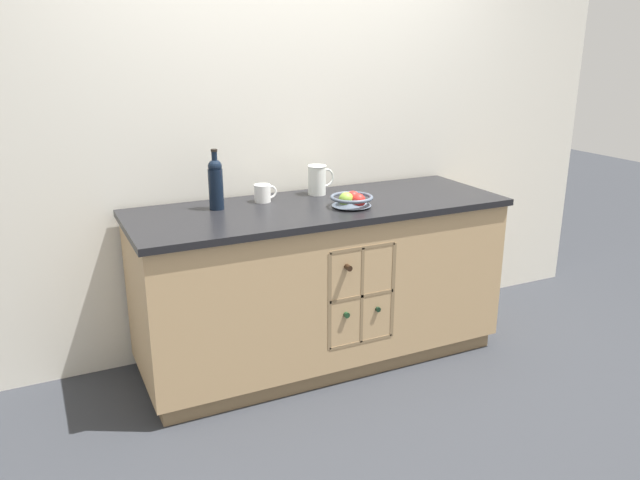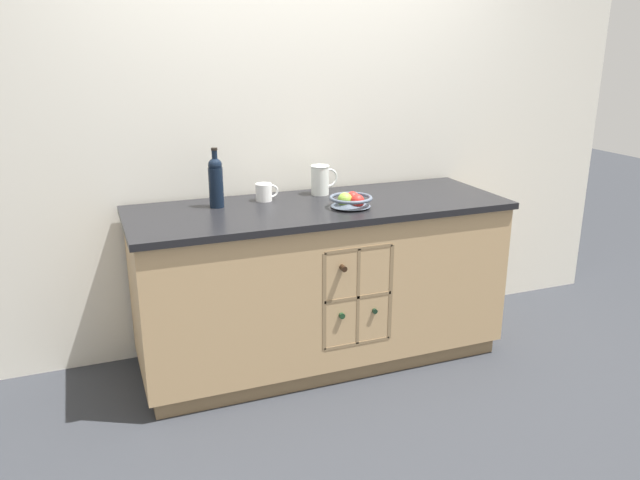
{
  "view_description": "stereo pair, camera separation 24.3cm",
  "coord_description": "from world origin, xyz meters",
  "views": [
    {
      "loc": [
        -1.39,
        -2.91,
        1.74
      ],
      "look_at": [
        0.0,
        0.0,
        0.71
      ],
      "focal_mm": 35.0,
      "sensor_mm": 36.0,
      "label": 1
    },
    {
      "loc": [
        -1.16,
        -3.01,
        1.74
      ],
      "look_at": [
        0.0,
        0.0,
        0.71
      ],
      "focal_mm": 35.0,
      "sensor_mm": 36.0,
      "label": 2
    }
  ],
  "objects": [
    {
      "name": "fruit_bowl",
      "position": [
        0.12,
        -0.12,
        0.95
      ],
      "size": [
        0.23,
        0.23,
        0.09
      ],
      "color": "#4C5666",
      "rests_on": "kitchen_island"
    },
    {
      "name": "white_pitcher",
      "position": [
        0.09,
        0.21,
        1.0
      ],
      "size": [
        0.16,
        0.11,
        0.17
      ],
      "color": "silver",
      "rests_on": "kitchen_island"
    },
    {
      "name": "kitchen_island",
      "position": [
        0.0,
        -0.0,
        0.46
      ],
      "size": [
        2.03,
        0.73,
        0.91
      ],
      "color": "olive",
      "rests_on": "ground_plane"
    },
    {
      "name": "back_wall",
      "position": [
        0.0,
        0.41,
        1.27
      ],
      "size": [
        4.4,
        0.06,
        2.55
      ],
      "primitive_type": "cube",
      "color": "silver",
      "rests_on": "ground_plane"
    },
    {
      "name": "standing_wine_bottle",
      "position": [
        -0.52,
        0.14,
        1.05
      ],
      "size": [
        0.08,
        0.08,
        0.31
      ],
      "color": "black",
      "rests_on": "kitchen_island"
    },
    {
      "name": "ground_plane",
      "position": [
        0.0,
        0.0,
        0.0
      ],
      "size": [
        14.0,
        14.0,
        0.0
      ],
      "primitive_type": "plane",
      "color": "#2D3035"
    },
    {
      "name": "ceramic_mug",
      "position": [
        -0.25,
        0.19,
        0.96
      ],
      "size": [
        0.13,
        0.09,
        0.09
      ],
      "color": "white",
      "rests_on": "kitchen_island"
    }
  ]
}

